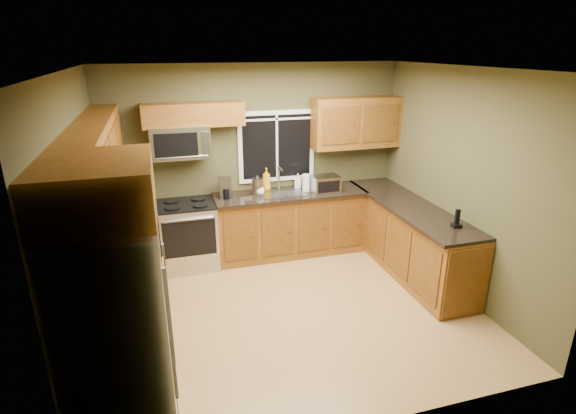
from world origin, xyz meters
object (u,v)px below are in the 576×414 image
range (188,235)px  paper_towel_roll (306,183)px  soap_bottle_c (259,189)px  kettle (257,185)px  refrigerator (119,334)px  microwave (180,142)px  coffee_maker (225,188)px  soap_bottle_b (298,181)px  soap_bottle_a (266,179)px  cordless_phone (457,222)px  toaster_oven (325,184)px

range → paper_towel_roll: paper_towel_roll is taller
range → soap_bottle_c: 1.17m
kettle → soap_bottle_c: kettle is taller
refrigerator → microwave: 3.10m
refrigerator → range: size_ratio=1.92×
coffee_maker → soap_bottle_b: size_ratio=1.32×
soap_bottle_a → cordless_phone: soap_bottle_a is taller
toaster_oven → coffee_maker: 1.41m
toaster_oven → cordless_phone: (0.98, -1.66, -0.05)m
refrigerator → range: bearing=76.0°
microwave → paper_towel_roll: bearing=-4.1°
paper_towel_roll → microwave: bearing=175.9°
kettle → microwave: bearing=175.6°
soap_bottle_b → soap_bottle_a: bearing=179.1°
toaster_oven → range: bearing=177.1°
cordless_phone → soap_bottle_a: bearing=131.5°
coffee_maker → soap_bottle_b: (1.10, 0.16, -0.02)m
range → soap_bottle_b: bearing=7.7°
range → soap_bottle_c: size_ratio=5.12×
kettle → soap_bottle_a: bearing=45.2°
soap_bottle_c → cordless_phone: size_ratio=0.84×
refrigerator → soap_bottle_c: size_ratio=9.83×
range → refrigerator: bearing=-104.0°
microwave → coffee_maker: size_ratio=2.80×
microwave → cordless_phone: bearing=-32.9°
toaster_oven → soap_bottle_b: toaster_oven is taller
kettle → soap_bottle_b: bearing=14.3°
cordless_phone → paper_towel_roll: bearing=124.8°
soap_bottle_b → cordless_phone: 2.37m
range → coffee_maker: (0.55, 0.06, 0.60)m
coffee_maker → soap_bottle_c: (0.47, -0.03, -0.04)m
refrigerator → toaster_oven: size_ratio=4.65×
soap_bottle_c → coffee_maker: bearing=177.0°
soap_bottle_b → cordless_phone: cordless_phone is taller
refrigerator → soap_bottle_b: 3.80m
coffee_maker → soap_bottle_c: 0.47m
refrigerator → coffee_maker: refrigerator is taller
soap_bottle_c → kettle: bearing=130.4°
coffee_maker → soap_bottle_c: coffee_maker is taller
soap_bottle_b → paper_towel_roll: bearing=-74.9°
refrigerator → microwave: size_ratio=2.37×
toaster_oven → paper_towel_roll: paper_towel_roll is taller
coffee_maker → cordless_phone: size_ratio=1.24×
refrigerator → toaster_oven: (2.64, 2.67, 0.16)m
toaster_oven → soap_bottle_c: toaster_oven is taller
refrigerator → soap_bottle_a: bearing=58.2°
soap_bottle_c → paper_towel_roll: bearing=-1.8°
range → toaster_oven: 2.04m
range → cordless_phone: cordless_phone is taller
toaster_oven → soap_bottle_c: (-0.93, 0.13, -0.03)m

